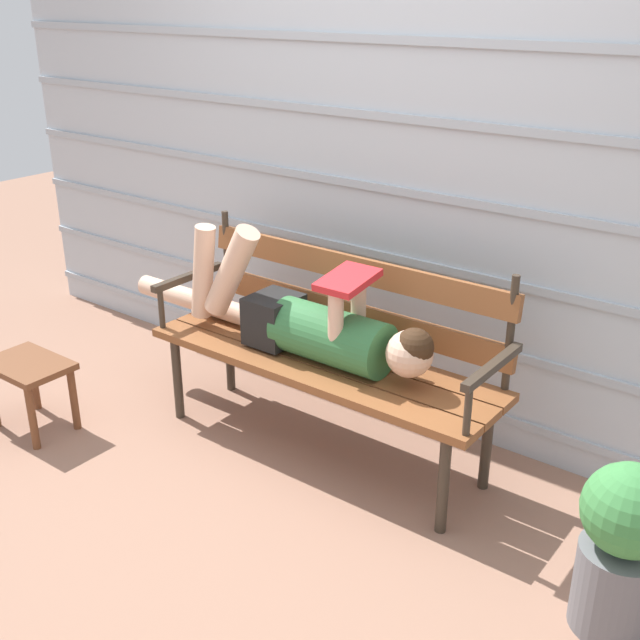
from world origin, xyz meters
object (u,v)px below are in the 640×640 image
object	(u,v)px
park_bench	(330,342)
potted_plant	(623,546)
footstool	(29,376)
reclining_person	(303,321)

from	to	relation	value
park_bench	potted_plant	distance (m)	1.45
park_bench	footstool	xyz separation A→B (m)	(-1.19, -0.73, -0.23)
park_bench	reclining_person	xyz separation A→B (m)	(-0.09, -0.07, 0.10)
park_bench	potted_plant	size ratio (longest dim) A/B	2.72
potted_plant	reclining_person	bearing A→B (deg)	169.81
potted_plant	park_bench	bearing A→B (deg)	166.42
footstool	potted_plant	size ratio (longest dim) A/B	0.66
reclining_person	potted_plant	xyz separation A→B (m)	(1.49, -0.27, -0.29)
footstool	potted_plant	world-z (taller)	potted_plant
park_bench	potted_plant	bearing A→B (deg)	-13.58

